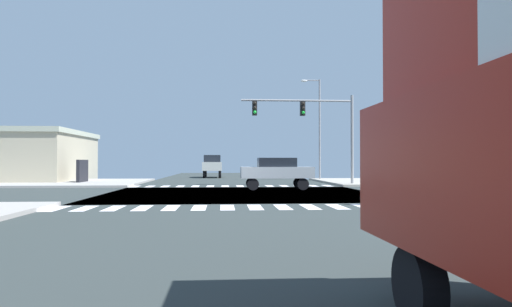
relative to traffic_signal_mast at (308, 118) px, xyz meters
The scene contains 10 objects.
ground 10.33m from the traffic_signal_mast, 123.06° to the right, with size 90.00×90.00×0.05m.
sidewalk_corner_ne 10.19m from the traffic_signal_mast, 28.30° to the left, with size 12.00×12.00×0.14m.
sidewalk_corner_nw 19.09m from the traffic_signal_mast, 166.56° to the left, with size 12.00×12.00×0.14m.
crosswalk_near 16.57m from the traffic_signal_mast, 109.33° to the right, with size 13.50×2.00×0.01m.
crosswalk_far 7.06m from the traffic_signal_mast, behind, with size 13.50×2.00×0.01m.
traffic_signal_mast is the anchor object (origin of this frame).
street_lamp 9.29m from the traffic_signal_mast, 74.47° to the left, with size 1.78×0.32×9.02m.
bank_building 24.83m from the traffic_signal_mast, 160.61° to the left, with size 12.55×11.21×4.23m.
suv_nearside_1 18.50m from the traffic_signal_mast, 112.65° to the left, with size 1.96×4.60×2.34m.
sedan_inner_3 6.15m from the traffic_signal_mast, 122.85° to the right, with size 4.30×1.80×1.88m.
Camera 1 is at (-0.91, -23.84, 1.64)m, focal length 32.29 mm.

